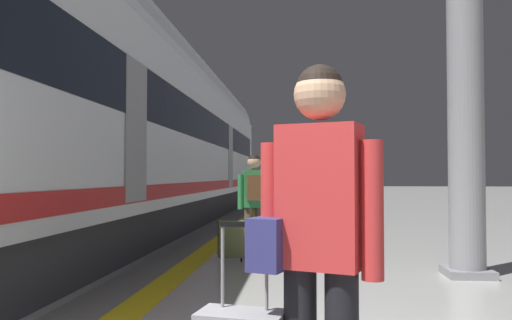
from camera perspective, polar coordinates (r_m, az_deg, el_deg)
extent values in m
cube|color=yellow|center=(12.09, -2.47, -7.75)|extent=(0.36, 80.00, 0.01)
cube|color=slate|center=(12.14, -4.25, -7.72)|extent=(0.71, 80.00, 0.01)
cube|color=#38383D|center=(11.52, -14.21, -6.27)|extent=(2.67, 24.41, 0.70)
cube|color=silver|center=(11.52, -14.14, 2.70)|extent=(2.90, 25.42, 2.90)
cylinder|color=silver|center=(11.71, -14.09, 9.55)|extent=(2.84, 24.92, 2.84)
cube|color=black|center=(11.55, -14.13, 4.43)|extent=(2.93, 23.90, 0.80)
cube|color=red|center=(11.48, -14.18, -3.03)|extent=(2.94, 24.92, 0.24)
cone|color=silver|center=(25.14, -3.50, -0.32)|extent=(2.75, 2.60, 2.75)
cube|color=gray|center=(7.43, -13.25, 3.20)|extent=(0.02, 0.90, 2.00)
cube|color=gray|center=(16.73, -2.86, 0.41)|extent=(0.02, 0.90, 2.00)
cube|color=red|center=(2.22, 7.20, -4.06)|extent=(0.40, 0.31, 0.62)
cylinder|color=red|center=(2.16, 12.90, -5.46)|extent=(0.09, 0.09, 0.58)
cylinder|color=red|center=(2.29, 1.69, -5.29)|extent=(0.09, 0.09, 0.58)
sphere|color=tan|center=(2.25, 7.15, 7.30)|extent=(0.23, 0.23, 0.23)
sphere|color=black|center=(2.25, 7.15, 7.95)|extent=(0.21, 0.21, 0.21)
cube|color=navy|center=(2.28, 1.98, -9.21)|extent=(0.23, 0.32, 0.23)
cylinder|color=gray|center=(2.33, 1.20, -11.96)|extent=(0.02, 0.02, 0.38)
cylinder|color=gray|center=(2.39, -3.77, -11.70)|extent=(0.02, 0.02, 0.38)
cube|color=black|center=(2.33, -1.32, -7.24)|extent=(0.22, 0.06, 0.02)
cylinder|color=brown|center=(7.74, -0.85, -8.23)|extent=(0.13, 0.13, 0.79)
cylinder|color=brown|center=(7.76, 0.40, -8.21)|extent=(0.13, 0.13, 0.79)
cube|color=#338C4C|center=(7.70, -0.22, -3.23)|extent=(0.35, 0.25, 0.56)
cylinder|color=#338C4C|center=(7.69, -1.76, -3.58)|extent=(0.08, 0.08, 0.52)
cylinder|color=#338C4C|center=(7.74, 1.28, -3.57)|extent=(0.08, 0.08, 0.52)
sphere|color=tan|center=(7.70, -0.22, -0.24)|extent=(0.21, 0.21, 0.21)
sphere|color=black|center=(7.70, -0.22, -0.07)|extent=(0.19, 0.19, 0.19)
cube|color=brown|center=(7.56, -0.08, -3.12)|extent=(0.27, 0.18, 0.37)
cube|color=#596038|center=(7.60, -2.79, -8.82)|extent=(0.43, 0.32, 0.54)
cube|color=#596038|center=(7.73, -2.94, -9.21)|extent=(0.30, 0.11, 0.30)
cylinder|color=black|center=(7.56, -3.80, -11.15)|extent=(0.04, 0.06, 0.06)
cylinder|color=black|center=(7.61, -1.64, -11.10)|extent=(0.04, 0.06, 0.06)
cylinder|color=gray|center=(6.96, 22.46, 2.79)|extent=(0.44, 0.44, 3.60)
cube|color=gray|center=(7.05, 22.63, -11.55)|extent=(0.56, 0.56, 0.10)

